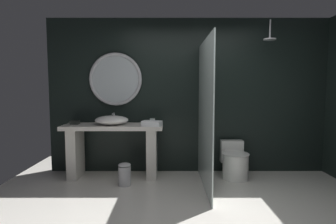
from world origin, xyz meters
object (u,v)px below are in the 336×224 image
Objects in this scene: tissue_box at (75,122)px; waste_bin at (125,174)px; toilet at (234,162)px; folded_hand_towel at (152,123)px; tumbler_cup at (152,122)px; round_wall_mirror at (115,79)px; rain_shower_head at (270,37)px; vessel_sink at (112,120)px.

waste_bin is at bearing -26.47° from tissue_box.
toilet is 2.02× the size of folded_hand_towel.
tumbler_cup is at bearing 42.37° from waste_bin.
rain_shower_head is (2.47, -0.26, 0.64)m from round_wall_mirror.
vessel_sink reaches higher than tumbler_cup.
vessel_sink is at bearing -94.29° from round_wall_mirror.
tumbler_cup reaches higher than folded_hand_towel.
folded_hand_towel is at bearing -34.22° from round_wall_mirror.
round_wall_mirror reaches higher than tumbler_cup.
vessel_sink is 0.91× the size of toilet.
round_wall_mirror reaches higher than tissue_box.
waste_bin is at bearing -170.05° from rain_shower_head.
tissue_box is 1.20m from waste_bin.
round_wall_mirror is at bearing 20.02° from tissue_box.
round_wall_mirror is at bearing 109.75° from waste_bin.
rain_shower_head is at bearing 5.12° from folded_hand_towel.
vessel_sink is 4.00× the size of tissue_box.
waste_bin is (0.24, -0.66, -1.42)m from round_wall_mirror.
waste_bin is at bearing -137.63° from tumbler_cup.
folded_hand_towel is (-1.83, -0.16, -1.33)m from rain_shower_head.
tumbler_cup is at bearing -1.85° from vessel_sink.
rain_shower_head reaches higher than toilet.
tissue_box reaches higher than toilet.
rain_shower_head reaches higher than vessel_sink.
toilet is at bearing -0.69° from tumbler_cup.
tumbler_cup is 0.36× the size of folded_hand_towel.
folded_hand_towel is at bearing -13.45° from vessel_sink.
folded_hand_towel is at bearing -174.88° from rain_shower_head.
vessel_sink is at bearing -179.80° from rain_shower_head.
tumbler_cup reaches higher than waste_bin.
rain_shower_head is at bearing 9.95° from waste_bin.
rain_shower_head is 0.93× the size of waste_bin.
tumbler_cup is 1.26m from tissue_box.
toilet is (2.57, -0.08, -0.63)m from tissue_box.
tissue_box is 1.27m from folded_hand_towel.
vessel_sink is 1.58× the size of waste_bin.
tissue_box is at bearing 178.17° from toilet.
vessel_sink is at bearing -4.32° from tissue_box.
folded_hand_towel reaches higher than toilet.
folded_hand_towel is (1.26, -0.20, 0.01)m from tissue_box.
round_wall_mirror is at bearing 85.71° from vessel_sink.
rain_shower_head is (2.49, 0.01, 1.30)m from vessel_sink.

